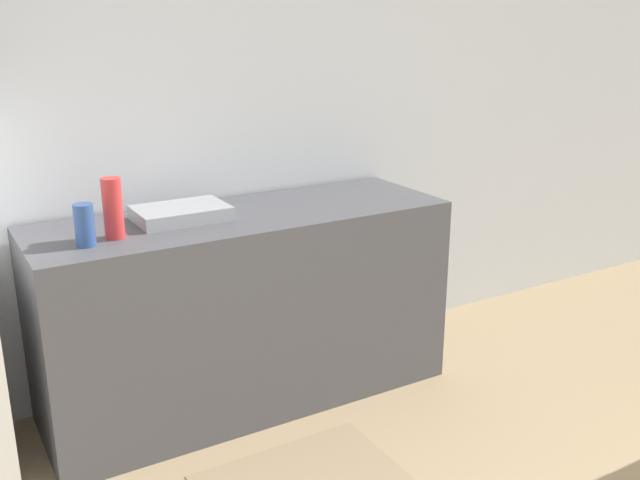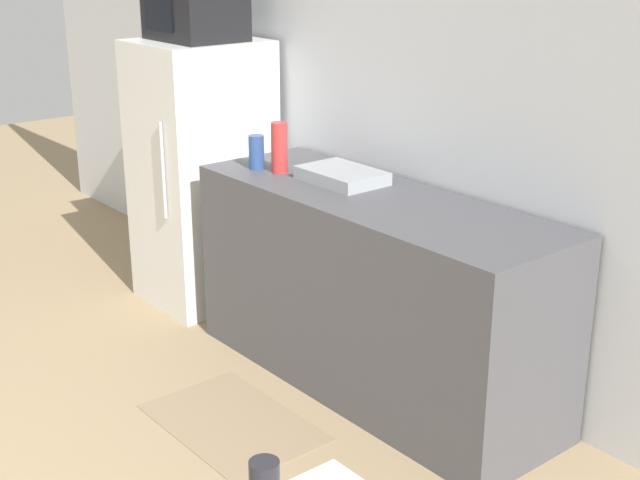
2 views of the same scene
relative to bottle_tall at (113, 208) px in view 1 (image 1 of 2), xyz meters
The scene contains 6 objects.
wall_back 0.87m from the bottle_tall, 32.07° to the left, with size 8.00×0.06×2.60m, color silver.
counter 0.84m from the bottle_tall, ahead, with size 1.91×0.64×0.93m, color #4C4C51.
sink_basin 0.36m from the bottle_tall, 20.86° to the left, with size 0.40×0.27×0.06m, color #9EA3A8.
bottle_tall is the anchor object (origin of this frame).
bottle_short 0.14m from the bottle_tall, 159.36° to the right, with size 0.08×0.08×0.17m, color #2D4C8C.
kitchen_rug 1.32m from the bottle_tall, 52.70° to the right, with size 0.79×0.52×0.01m, color #937A5B.
Camera 1 is at (-1.39, -0.26, 1.78)m, focal length 40.00 mm.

